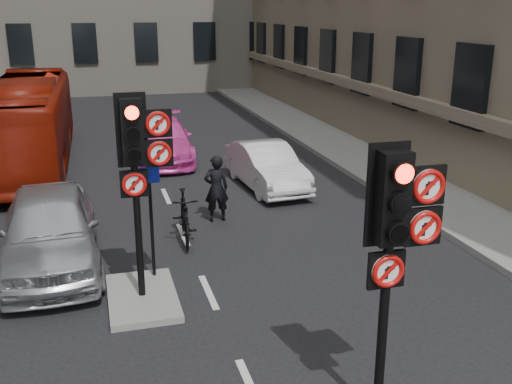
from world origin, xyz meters
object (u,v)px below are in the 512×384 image
signal_far (139,153)px  car_pink (162,140)px  car_white (266,166)px  motorcyclist (216,189)px  signal_near (397,228)px  motorcycle (184,217)px  info_sign (151,207)px  car_silver (50,229)px  bus_red (27,123)px

signal_far → car_pink: size_ratio=0.76×
car_white → car_pink: size_ratio=0.82×
motorcyclist → signal_near: bearing=93.6°
signal_near → motorcyclist: size_ratio=2.18×
motorcycle → info_sign: bearing=-110.6°
car_white → signal_near: bearing=-102.4°
signal_far → car_white: (4.03, 6.09, -2.07)m
car_pink → info_sign: 9.55m
car_silver → car_pink: bearing=66.4°
motorcycle → info_sign: (-0.89, -1.89, 0.94)m
motorcycle → car_white: bearing=54.5°
signal_far → car_white: size_ratio=0.93×
info_sign → motorcyclist: bearing=55.6°
car_white → car_pink: bearing=117.0°
signal_near → car_white: signal_near is taller
signal_near → info_sign: size_ratio=1.67×
car_white → info_sign: 6.63m
car_white → info_sign: info_sign is taller
car_silver → info_sign: 2.39m
car_silver → info_sign: info_sign is taller
car_pink → bus_red: 4.36m
car_silver → motorcyclist: 4.12m
bus_red → signal_far: bearing=-74.7°
car_white → bus_red: (-6.75, 4.51, 0.78)m
signal_near → car_silver: (-4.28, 6.01, -1.79)m
signal_far → motorcycle: 3.56m
motorcyclist → info_sign: size_ratio=0.76×
car_pink → info_sign: (-1.35, -9.41, 0.83)m
bus_red → info_sign: bearing=-72.5°
car_silver → info_sign: size_ratio=2.16×
motorcyclist → signal_far: bearing=60.6°
motorcycle → info_sign: size_ratio=0.87×
car_silver → motorcyclist: motorcyclist is taller
bus_red → info_sign: (2.93, -9.86, 0.09)m
car_white → motorcyclist: bearing=-134.1°
car_pink → info_sign: info_sign is taller
car_pink → motorcycle: car_pink is taller
motorcyclist → motorcycle: bearing=48.4°
motorcyclist → car_pink: bearing=-85.9°
signal_near → info_sign: bearing=116.7°
signal_far → bus_red: size_ratio=0.35×
car_white → bus_red: bus_red is taller
signal_far → motorcyclist: size_ratio=2.18×
bus_red → motorcycle: bearing=-63.4°
signal_far → motorcyclist: bearing=61.0°
signal_near → info_sign: signal_near is taller
car_silver → car_white: bearing=33.7°
car_pink → motorcyclist: 6.45m
signal_near → motorcycle: 7.09m
signal_near → signal_far: bearing=123.0°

